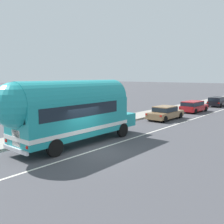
% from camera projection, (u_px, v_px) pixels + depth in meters
% --- Properties ---
extents(ground_plane, '(300.00, 300.00, 0.00)m').
position_uv_depth(ground_plane, '(93.00, 151.00, 15.01)').
color(ground_plane, '#424247').
extents(lane_markings, '(4.09, 80.00, 0.01)m').
position_uv_depth(lane_markings, '(165.00, 120.00, 25.22)').
color(lane_markings, silver).
rests_on(lane_markings, ground).
extents(sidewalk_slab, '(2.61, 90.00, 0.15)m').
position_uv_depth(sidewalk_slab, '(125.00, 119.00, 25.91)').
color(sidewalk_slab, gray).
rests_on(sidewalk_slab, ground).
extents(painted_bus, '(2.64, 10.58, 4.12)m').
position_uv_depth(painted_bus, '(69.00, 110.00, 15.89)').
color(painted_bus, teal).
rests_on(painted_bus, ground).
extents(car_lead, '(2.01, 4.63, 1.37)m').
position_uv_depth(car_lead, '(165.00, 112.00, 25.71)').
color(car_lead, olive).
rests_on(car_lead, ground).
extents(car_second, '(2.06, 4.47, 1.37)m').
position_uv_depth(car_second, '(193.00, 106.00, 30.91)').
color(car_second, '#A5191E').
rests_on(car_second, ground).
extents(car_third, '(2.02, 4.62, 1.37)m').
position_uv_depth(car_third, '(217.00, 101.00, 36.82)').
color(car_third, black).
rests_on(car_third, ground).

